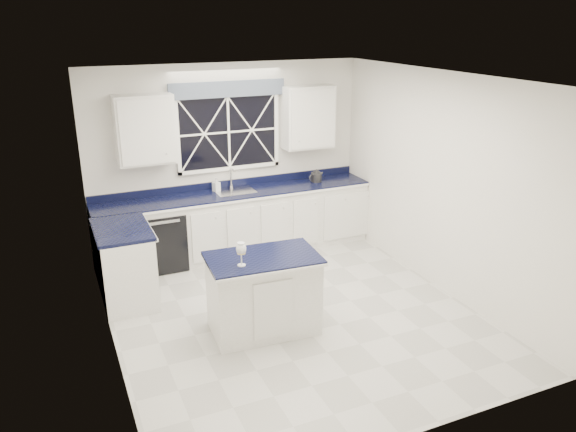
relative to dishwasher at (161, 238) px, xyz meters
name	(u,v)px	position (x,y,z in m)	size (l,w,h in m)	color
ground	(292,314)	(1.10, -1.95, -0.41)	(4.50, 4.50, 0.00)	#BBBBB6
back_wall	(229,159)	(1.10, 0.30, 0.94)	(4.00, 0.10, 2.70)	silver
base_cabinets	(219,231)	(0.77, -0.17, 0.04)	(3.99, 1.60, 0.90)	white
countertop	(236,193)	(1.10, 0.00, 0.51)	(3.98, 0.64, 0.04)	black
dishwasher	(161,238)	(0.00, 0.00, 0.00)	(0.60, 0.58, 0.82)	black
window	(228,126)	(1.10, 0.25, 1.42)	(1.65, 0.09, 1.26)	black
upper_cabinets	(231,123)	(1.10, 0.13, 1.49)	(3.10, 0.34, 0.90)	white
faucet	(231,178)	(1.10, 0.19, 0.69)	(0.05, 0.20, 0.30)	#BABABD
island	(263,293)	(0.67, -2.14, 0.04)	(1.23, 0.80, 0.89)	white
rug	(261,285)	(1.03, -1.14, -0.40)	(1.53, 1.12, 0.02)	#AAABA6
kettle	(316,176)	(2.38, 0.02, 0.62)	(0.27, 0.20, 0.19)	#2C2C2E
wine_glass	(241,250)	(0.39, -2.27, 0.65)	(0.11, 0.11, 0.25)	white
soap_bottle	(216,185)	(0.86, 0.15, 0.63)	(0.09, 0.09, 0.20)	silver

